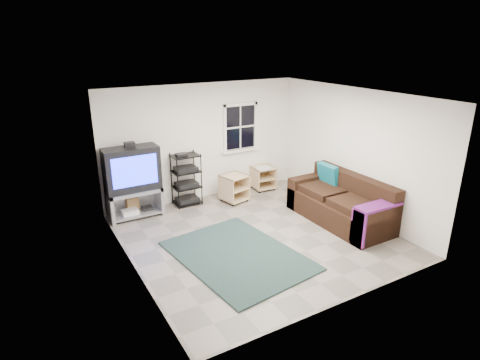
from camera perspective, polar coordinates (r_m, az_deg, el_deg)
room at (r=9.39m, az=0.05°, el=7.11°), size 4.60×4.62×4.60m
tv_unit at (r=8.35m, az=-15.06°, el=0.48°), size 1.08×0.54×1.59m
av_rack at (r=8.86m, az=-7.62°, el=-0.36°), size 0.59×0.43×1.17m
side_table_left at (r=9.04m, az=-1.02°, el=-1.00°), size 0.62×0.62×0.61m
side_table_right at (r=9.78m, az=3.20°, el=0.58°), size 0.54×0.55×0.58m
sofa at (r=8.30m, az=14.23°, el=-3.35°), size 0.99×2.23×1.02m
shag_rug at (r=6.94m, az=-0.36°, el=-10.67°), size 2.06×2.63×0.03m
paper_bag at (r=8.73m, az=-15.05°, el=-3.50°), size 0.27×0.18×0.37m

